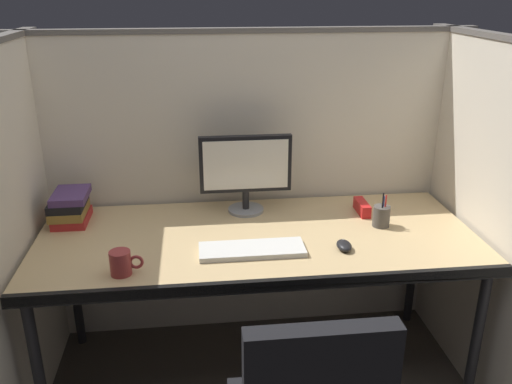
% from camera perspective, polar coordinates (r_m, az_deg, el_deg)
% --- Properties ---
extents(cubicle_partition_rear, '(2.21, 0.06, 1.57)m').
position_cam_1_polar(cubicle_partition_rear, '(2.72, -0.96, 0.45)').
color(cubicle_partition_rear, beige).
rests_on(cubicle_partition_rear, ground).
extents(cubicle_partition_left, '(0.06, 1.41, 1.57)m').
position_cam_1_polar(cubicle_partition_left, '(2.33, -24.75, -5.36)').
color(cubicle_partition_left, beige).
rests_on(cubicle_partition_left, ground).
extents(cubicle_partition_right, '(0.06, 1.41, 1.57)m').
position_cam_1_polar(cubicle_partition_right, '(2.53, 23.44, -3.03)').
color(cubicle_partition_right, beige).
rests_on(cubicle_partition_right, ground).
extents(desk, '(1.90, 0.80, 0.74)m').
position_cam_1_polar(desk, '(2.34, 0.18, -5.79)').
color(desk, tan).
rests_on(desk, ground).
extents(monitor_center, '(0.43, 0.17, 0.37)m').
position_cam_1_polar(monitor_center, '(2.49, -1.12, 2.52)').
color(monitor_center, gray).
rests_on(monitor_center, desk).
extents(keyboard_main, '(0.43, 0.15, 0.02)m').
position_cam_1_polar(keyboard_main, '(2.18, -0.43, -6.18)').
color(keyboard_main, silver).
rests_on(keyboard_main, desk).
extents(computer_mouse, '(0.06, 0.10, 0.04)m').
position_cam_1_polar(computer_mouse, '(2.23, 9.40, -5.67)').
color(computer_mouse, black).
rests_on(computer_mouse, desk).
extents(book_stack, '(0.17, 0.22, 0.15)m').
position_cam_1_polar(book_stack, '(2.56, -19.29, -1.56)').
color(book_stack, '#B22626').
rests_on(book_stack, desk).
extents(pen_cup, '(0.08, 0.08, 0.16)m').
position_cam_1_polar(pen_cup, '(2.46, 13.27, -2.51)').
color(pen_cup, '#4C4742').
rests_on(pen_cup, desk).
extents(red_stapler, '(0.04, 0.15, 0.06)m').
position_cam_1_polar(red_stapler, '(2.59, 11.27, -1.61)').
color(red_stapler, red).
rests_on(red_stapler, desk).
extents(coffee_mug, '(0.13, 0.08, 0.09)m').
position_cam_1_polar(coffee_mug, '(2.07, -14.20, -7.36)').
color(coffee_mug, '#993333').
rests_on(coffee_mug, desk).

